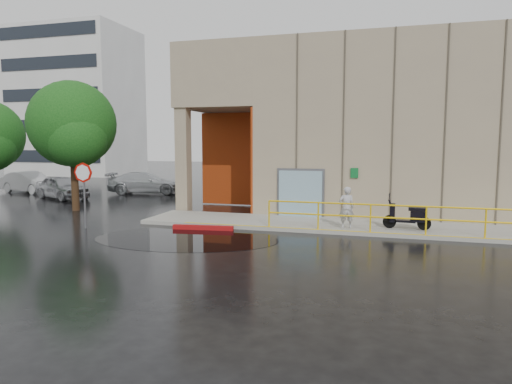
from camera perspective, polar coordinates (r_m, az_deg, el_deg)
ground at (r=14.61m, az=0.43°, el=-7.19°), size 120.00×120.00×0.00m
sidewalk at (r=18.48m, az=16.40°, el=-4.35°), size 20.00×3.00×0.15m
building at (r=24.71m, az=19.22°, el=7.79°), size 20.00×10.17×8.00m
guardrail at (r=17.05m, az=17.31°, el=-3.20°), size 9.56×0.06×1.03m
distant_building at (r=52.59m, az=-21.56°, el=10.31°), size 12.00×8.08×15.00m
person at (r=17.51m, az=11.24°, el=-1.92°), size 0.67×0.54×1.59m
scooter at (r=17.94m, az=18.44°, el=-2.01°), size 1.75×0.67×1.34m
stop_sign at (r=19.08m, az=-20.76°, el=1.34°), size 0.78×0.11×2.60m
red_curb at (r=17.87m, az=-6.65°, el=-4.45°), size 2.40×0.47×0.18m
puddle at (r=16.37m, az=-8.71°, el=-5.78°), size 7.05×4.85×0.01m
car_a at (r=29.77m, az=-23.10°, el=0.55°), size 4.41×3.12×1.39m
car_b at (r=34.16m, az=-26.47°, el=1.10°), size 4.55×2.41×1.42m
car_c at (r=30.95m, az=-13.62°, el=1.10°), size 5.23×3.19×1.42m
tree_near at (r=24.08m, az=-21.88°, el=7.51°), size 4.19×4.19×6.38m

